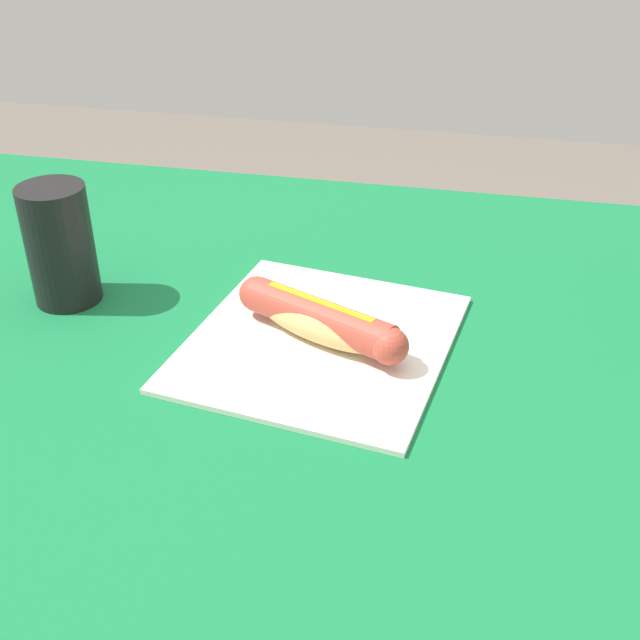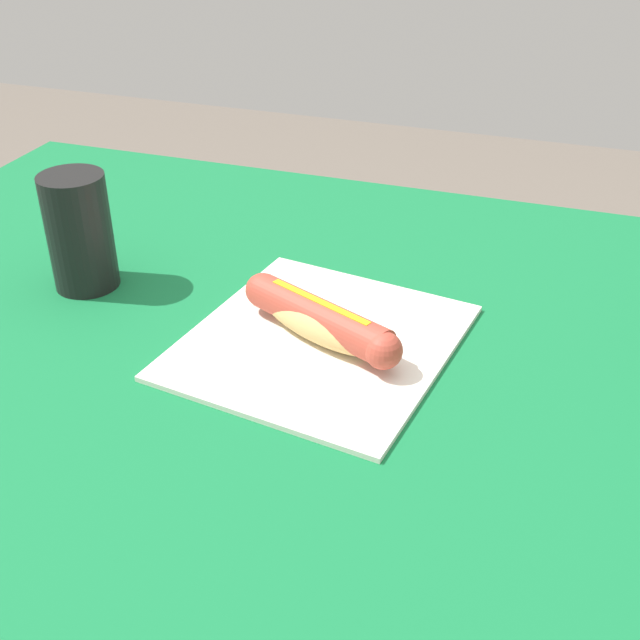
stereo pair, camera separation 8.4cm
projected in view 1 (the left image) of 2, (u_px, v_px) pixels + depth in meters
The scene contains 4 objects.
dining_table at pixel (274, 446), 0.89m from camera, with size 1.23×0.99×0.74m.
paper_wrapper at pixel (320, 341), 0.85m from camera, with size 0.27×0.29×0.01m, color silver.
hot_dog at pixel (320, 320), 0.84m from camera, with size 0.20×0.11×0.05m.
drinking_cup at pixel (60, 245), 0.90m from camera, with size 0.08×0.08×0.14m, color black.
Camera 1 is at (0.20, -0.66, 1.22)m, focal length 45.00 mm.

